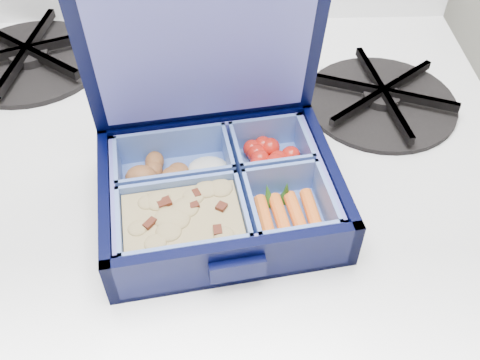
{
  "coord_description": "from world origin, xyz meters",
  "views": [
    {
      "loc": [
        0.22,
        1.23,
        1.39
      ],
      "look_at": [
        0.23,
        1.57,
        1.03
      ],
      "focal_mm": 40.0,
      "sensor_mm": 36.0,
      "label": 1
    }
  ],
  "objects_px": {
    "fork": "(312,127)",
    "bento_box": "(220,193)",
    "burner_grate": "(382,95)",
    "stove": "(220,357)"
  },
  "relations": [
    {
      "from": "fork",
      "to": "bento_box",
      "type": "bearing_deg",
      "value": -111.3
    },
    {
      "from": "burner_grate",
      "to": "stove",
      "type": "bearing_deg",
      "value": -160.41
    },
    {
      "from": "stove",
      "to": "fork",
      "type": "bearing_deg",
      "value": 14.59
    },
    {
      "from": "bento_box",
      "to": "fork",
      "type": "relative_size",
      "value": 1.17
    },
    {
      "from": "stove",
      "to": "bento_box",
      "type": "xyz_separation_m",
      "value": [
        0.01,
        -0.09,
        0.52
      ]
    },
    {
      "from": "stove",
      "to": "bento_box",
      "type": "distance_m",
      "value": 0.53
    },
    {
      "from": "burner_grate",
      "to": "fork",
      "type": "distance_m",
      "value": 0.09
    },
    {
      "from": "stove",
      "to": "burner_grate",
      "type": "distance_m",
      "value": 0.55
    },
    {
      "from": "burner_grate",
      "to": "bento_box",
      "type": "bearing_deg",
      "value": -139.85
    },
    {
      "from": "stove",
      "to": "bento_box",
      "type": "height_order",
      "value": "bento_box"
    }
  ]
}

